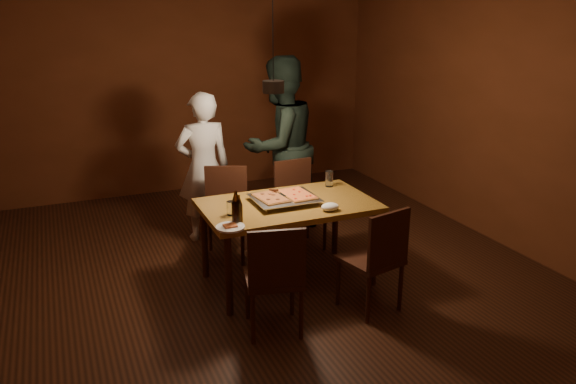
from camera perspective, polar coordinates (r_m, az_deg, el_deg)
name	(u,v)px	position (r m, az deg, el deg)	size (l,w,h in m)	color
room_shell	(274,128)	(4.79, -1.47, 6.48)	(6.00, 6.00, 6.00)	#3B1C10
dining_table	(288,211)	(4.93, 0.00, -1.92)	(1.50, 0.90, 0.75)	olive
chair_far_left	(226,204)	(5.56, -6.37, -1.21)	(0.55, 0.55, 0.49)	#38190F
chair_far_right	(297,196)	(5.77, 0.95, -0.37)	(0.45, 0.45, 0.49)	#38190F
chair_near_left	(275,270)	(4.16, -1.34, -7.94)	(0.50, 0.50, 0.49)	#38190F
chair_near_right	(378,251)	(4.53, 9.16, -5.95)	(0.50, 0.50, 0.49)	#38190F
pizza_tray	(285,200)	(4.91, -0.35, -0.80)	(0.55, 0.45, 0.05)	silver
pizza_meat	(271,198)	(4.87, -1.77, -0.56)	(0.22, 0.35, 0.02)	maroon
pizza_cheese	(297,194)	(4.95, 0.90, -0.22)	(0.24, 0.38, 0.02)	gold
spatula	(282,195)	(4.92, -0.65, -0.29)	(0.09, 0.24, 0.04)	silver
beer_bottle_a	(236,207)	(4.42, -5.30, -1.56)	(0.07, 0.07, 0.27)	black
beer_bottle_b	(239,209)	(4.45, -5.01, -1.70)	(0.06, 0.06, 0.22)	black
water_glass_left	(231,208)	(4.63, -5.79, -1.64)	(0.07, 0.07, 0.12)	silver
water_glass_right	(329,179)	(5.36, 4.22, 1.35)	(0.07, 0.07, 0.15)	silver
plate_slice	(230,227)	(4.37, -5.89, -3.56)	(0.23, 0.23, 0.03)	white
napkin	(330,207)	(4.73, 4.29, -1.51)	(0.16, 0.12, 0.07)	white
diner_white	(204,167)	(5.94, -8.58, 2.50)	(0.58, 0.38, 1.58)	silver
diner_dark	(280,146)	(6.06, -0.80, 4.66)	(0.93, 0.72, 1.91)	black
pendant_lamp	(273,86)	(4.73, -1.50, 10.76)	(0.18, 0.18, 1.10)	black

